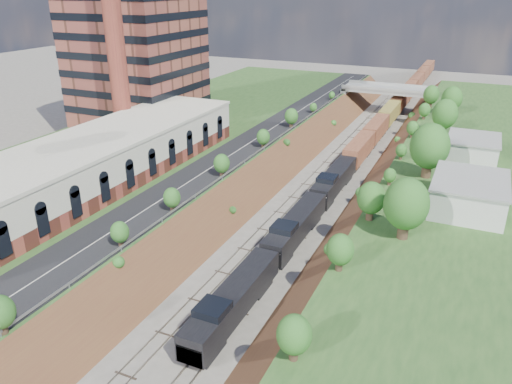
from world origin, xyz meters
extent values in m
cube|color=#2C5021|center=(-33.00, 60.00, 2.50)|extent=(44.00, 180.00, 5.00)
cube|color=brown|center=(-11.00, 60.00, 0.00)|extent=(10.00, 180.00, 10.00)
cube|color=brown|center=(11.00, 60.00, 0.00)|extent=(10.00, 180.00, 10.00)
cube|color=gray|center=(-2.60, 60.00, 0.09)|extent=(1.58, 180.00, 0.18)
cube|color=gray|center=(2.60, 60.00, 0.09)|extent=(1.58, 180.00, 0.18)
cube|color=black|center=(-15.50, 60.00, 5.05)|extent=(8.00, 180.00, 0.10)
cube|color=#99999E|center=(-11.40, 60.00, 5.55)|extent=(0.06, 171.00, 0.30)
cube|color=brown|center=(-28.00, 38.00, 6.10)|extent=(14.00, 62.00, 2.20)
cube|color=beige|center=(-28.00, 38.00, 9.35)|extent=(14.00, 62.00, 4.30)
cube|color=beige|center=(-28.00, 38.00, 11.75)|extent=(14.30, 62.30, 0.50)
cube|color=brown|center=(-44.00, 72.00, 27.00)|extent=(22.00, 22.00, 44.00)
cylinder|color=brown|center=(-36.00, 56.00, 25.00)|extent=(3.20, 3.20, 40.00)
cube|color=gray|center=(-11.50, 122.00, 3.10)|extent=(1.50, 8.00, 6.20)
cube|color=gray|center=(11.50, 122.00, 3.10)|extent=(1.50, 8.00, 6.20)
cube|color=gray|center=(0.00, 122.00, 6.20)|extent=(24.00, 8.00, 1.00)
cube|color=gray|center=(0.00, 118.00, 7.00)|extent=(24.00, 0.30, 0.80)
cube|color=gray|center=(0.00, 126.00, 7.00)|extent=(24.00, 0.30, 0.80)
cube|color=silver|center=(23.50, 52.00, 7.00)|extent=(9.00, 12.00, 4.00)
cube|color=silver|center=(23.00, 74.00, 6.80)|extent=(8.00, 10.00, 3.60)
cylinder|color=#473323|center=(17.00, 40.00, 6.31)|extent=(1.30, 1.30, 2.62)
ellipsoid|color=#2E6022|center=(17.00, 40.00, 9.46)|extent=(5.25, 5.25, 6.30)
cylinder|color=#473323|center=(-11.80, 20.00, 5.61)|extent=(0.66, 0.66, 1.22)
ellipsoid|color=#2E6022|center=(-11.80, 20.00, 7.08)|extent=(2.45, 2.45, 2.94)
cube|color=black|center=(2.60, 17.92, 0.45)|extent=(2.40, 4.00, 0.90)
cube|color=black|center=(2.60, 23.87, 2.34)|extent=(2.98, 17.90, 2.88)
cube|color=black|center=(2.60, 16.42, 1.80)|extent=(2.74, 3.00, 1.80)
cube|color=silver|center=(2.60, 16.42, 2.80)|extent=(2.74, 3.00, 0.15)
cube|color=black|center=(2.60, 19.42, 4.10)|extent=(2.92, 3.10, 0.90)
cube|color=black|center=(2.60, 42.77, 2.34)|extent=(2.98, 17.90, 2.88)
cube|color=black|center=(2.60, 61.66, 2.34)|extent=(2.98, 17.90, 2.88)
cube|color=brown|center=(2.60, 135.27, 2.69)|extent=(2.98, 127.31, 3.58)
camera|label=1|loc=(22.84, -15.06, 33.18)|focal=35.00mm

